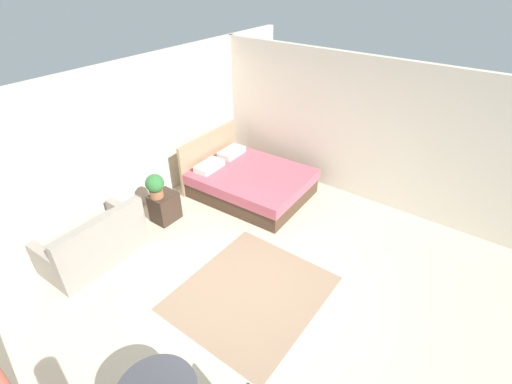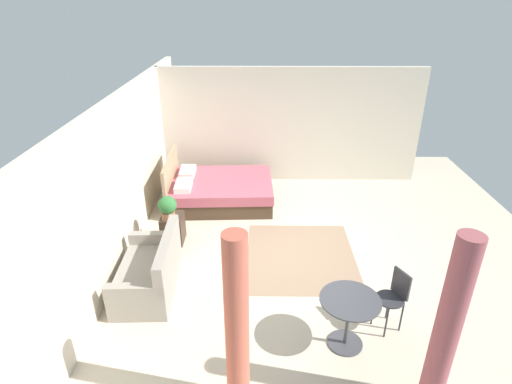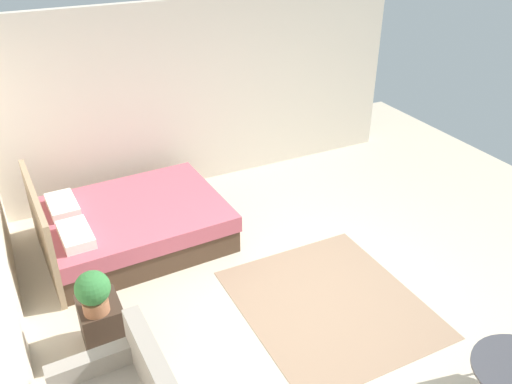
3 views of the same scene
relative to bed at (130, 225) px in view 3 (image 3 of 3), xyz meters
name	(u,v)px [view 3 (image 3 of 3)]	position (x,y,z in m)	size (l,w,h in m)	color
ground_plane	(320,298)	(-1.92, -1.58, -0.29)	(9.37, 9.00, 0.02)	beige
wall_right	(206,94)	(1.26, -1.58, 1.05)	(0.12, 6.00, 2.66)	beige
area_rug	(330,303)	(-2.05, -1.61, -0.28)	(2.08, 1.83, 0.01)	#93755B
bed	(130,225)	(0.00, 0.00, 0.00)	(1.77, 2.23, 1.05)	#473323
nightstand	(102,324)	(-1.58, 0.68, -0.02)	(0.45, 0.38, 0.52)	#38281E
potted_plant	(93,291)	(-1.68, 0.71, 0.48)	(0.32, 0.32, 0.43)	#935B3D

